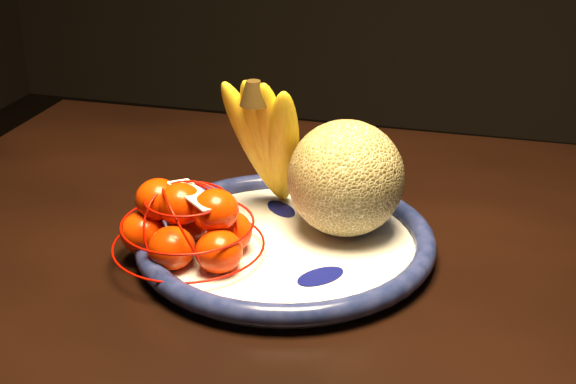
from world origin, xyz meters
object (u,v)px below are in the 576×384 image
(banana_bunch, at_px, (269,137))
(mandarin_bag, at_px, (188,226))
(fruit_bowl, at_px, (286,241))
(dining_table, at_px, (439,322))
(cantaloupe, at_px, (346,178))

(banana_bunch, distance_m, mandarin_bag, 0.15)
(mandarin_bag, bearing_deg, fruit_bowl, 30.67)
(dining_table, xyz_separation_m, fruit_bowl, (-0.18, -0.02, 0.09))
(dining_table, distance_m, fruit_bowl, 0.20)
(dining_table, relative_size, cantaloupe, 10.63)
(cantaloupe, height_order, banana_bunch, banana_bunch)
(dining_table, height_order, cantaloupe, cantaloupe)
(dining_table, xyz_separation_m, mandarin_bag, (-0.27, -0.07, 0.12))
(cantaloupe, xyz_separation_m, mandarin_bag, (-0.15, -0.10, -0.03))
(dining_table, distance_m, mandarin_bag, 0.30)
(dining_table, height_order, mandarin_bag, mandarin_bag)
(fruit_bowl, bearing_deg, dining_table, 5.90)
(dining_table, distance_m, cantaloupe, 0.19)
(cantaloupe, bearing_deg, mandarin_bag, -146.65)
(dining_table, xyz_separation_m, cantaloupe, (-0.12, 0.03, 0.15))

